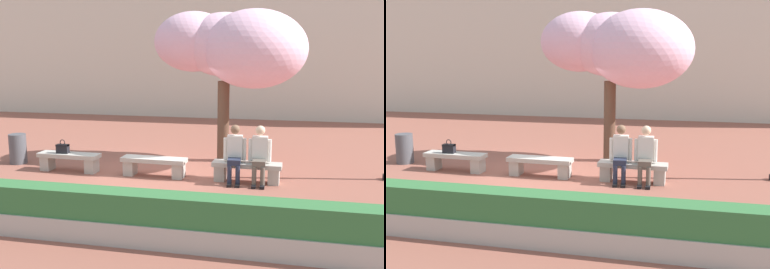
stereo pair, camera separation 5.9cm
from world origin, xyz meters
The scene contains 11 objects.
ground_plane centered at (0.00, 0.00, 0.00)m, with size 100.00×100.00×0.00m, color #8E5142.
building_facade centered at (0.00, 11.90, 4.52)m, with size 28.00×4.00×9.04m, color beige.
stone_bench_west_end centered at (-2.17, 0.00, 0.29)m, with size 1.55×0.46×0.45m.
stone_bench_near_west centered at (0.00, 0.00, 0.29)m, with size 1.55×0.46×0.45m.
stone_bench_center centered at (2.17, 0.00, 0.29)m, with size 1.55×0.46×0.45m.
person_seated_left centered at (1.90, -0.05, 0.70)m, with size 0.51×0.70×1.29m.
person_seated_right centered at (2.45, -0.05, 0.70)m, with size 0.51×0.69×1.29m.
handbag centered at (-2.32, -0.03, 0.58)m, with size 0.30×0.15×0.34m.
cherry_tree_main centered at (1.56, 1.79, 3.02)m, with size 3.98×2.73×3.94m.
planter_hedge_foreground centered at (0.00, -3.67, 0.39)m, with size 9.76×0.50×0.80m.
trash_bin centered at (-3.87, 0.44, 0.39)m, with size 0.44×0.44×0.78m, color #4C4C51.
Camera 1 is at (3.12, -9.79, 2.84)m, focal length 42.00 mm.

